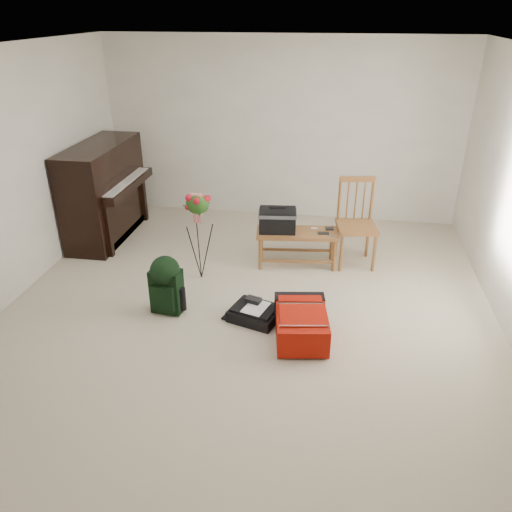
% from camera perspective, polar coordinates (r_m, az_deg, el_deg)
% --- Properties ---
extents(floor, '(5.00, 5.50, 0.01)m').
position_cam_1_polar(floor, '(5.15, -1.04, -6.48)').
color(floor, beige).
rests_on(floor, ground).
extents(ceiling, '(5.00, 5.50, 0.01)m').
position_cam_1_polar(ceiling, '(4.32, -1.33, 22.49)').
color(ceiling, white).
rests_on(ceiling, wall_back).
extents(wall_back, '(5.00, 0.04, 2.50)m').
position_cam_1_polar(wall_back, '(7.20, 2.90, 14.13)').
color(wall_back, white).
rests_on(wall_back, floor).
extents(piano, '(0.71, 1.50, 1.25)m').
position_cam_1_polar(piano, '(6.91, -16.86, 6.85)').
color(piano, black).
rests_on(piano, floor).
extents(bench, '(1.00, 0.49, 0.74)m').
position_cam_1_polar(bench, '(5.89, 3.21, 3.76)').
color(bench, '#956031').
rests_on(bench, floor).
extents(dining_chair, '(0.52, 0.52, 1.04)m').
position_cam_1_polar(dining_chair, '(6.02, 11.44, 3.62)').
color(dining_chair, '#956031').
rests_on(dining_chair, floor).
extents(red_suitcase, '(0.57, 0.76, 0.30)m').
position_cam_1_polar(red_suitcase, '(4.76, 5.23, -7.35)').
color(red_suitcase, red).
rests_on(red_suitcase, floor).
extents(black_duffel, '(0.56, 0.50, 0.20)m').
position_cam_1_polar(black_duffel, '(5.02, -0.13, -6.48)').
color(black_duffel, black).
rests_on(black_duffel, floor).
extents(green_backpack, '(0.33, 0.30, 0.61)m').
position_cam_1_polar(green_backpack, '(5.08, -10.26, -2.94)').
color(green_backpack, black).
rests_on(green_backpack, floor).
extents(flower_stand, '(0.36, 0.36, 1.05)m').
position_cam_1_polar(flower_stand, '(5.59, -6.51, 2.18)').
color(flower_stand, black).
rests_on(flower_stand, floor).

